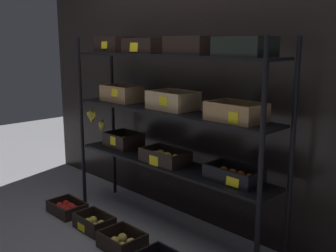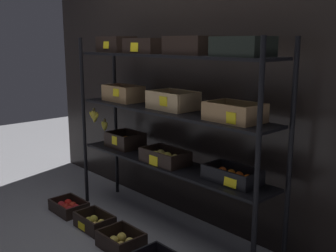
% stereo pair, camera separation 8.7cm
% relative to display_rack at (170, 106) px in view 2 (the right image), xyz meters
% --- Properties ---
extents(ground_plane, '(10.00, 10.00, 0.00)m').
position_rel_display_rack_xyz_m(ground_plane, '(-0.01, -0.01, -1.00)').
color(ground_plane, gray).
extents(storefront_wall, '(4.28, 0.12, 2.69)m').
position_rel_display_rack_xyz_m(storefront_wall, '(-0.01, 0.37, 0.34)').
color(storefront_wall, black).
rests_on(storefront_wall, ground_plane).
extents(display_rack, '(2.02, 0.38, 1.52)m').
position_rel_display_rack_xyz_m(display_rack, '(0.00, 0.00, 0.00)').
color(display_rack, black).
rests_on(display_rack, ground_plane).
extents(crate_ground_apple_red, '(0.33, 0.23, 0.10)m').
position_rel_display_rack_xyz_m(crate_ground_apple_red, '(-0.84, -0.43, -0.96)').
color(crate_ground_apple_red, black).
rests_on(crate_ground_apple_red, ground_plane).
extents(crate_ground_apple_gold, '(0.32, 0.21, 0.12)m').
position_rel_display_rack_xyz_m(crate_ground_apple_gold, '(-0.42, -0.44, -0.96)').
color(crate_ground_apple_gold, black).
rests_on(crate_ground_apple_gold, ground_plane).
extents(crate_ground_center_apple_gold, '(0.31, 0.25, 0.12)m').
position_rel_display_rack_xyz_m(crate_ground_center_apple_gold, '(-0.02, -0.46, -0.96)').
color(crate_ground_center_apple_gold, black).
rests_on(crate_ground_center_apple_gold, ground_plane).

